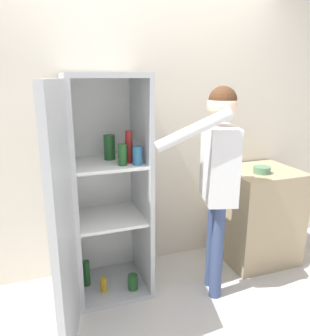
# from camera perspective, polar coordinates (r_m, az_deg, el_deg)

# --- Properties ---
(ground_plane) EXTENTS (12.00, 12.00, 0.00)m
(ground_plane) POSITION_cam_1_polar(r_m,az_deg,el_deg) (2.61, 5.07, -25.77)
(ground_plane) COLOR beige
(wall_back) EXTENTS (7.00, 0.06, 2.55)m
(wall_back) POSITION_cam_1_polar(r_m,az_deg,el_deg) (2.91, -2.32, 6.72)
(wall_back) COLOR beige
(wall_back) RESTS_ON ground_plane
(refrigerator) EXTENTS (0.77, 1.14, 1.75)m
(refrigerator) POSITION_cam_1_polar(r_m,az_deg,el_deg) (2.51, -9.83, -4.48)
(refrigerator) COLOR #B7BABC
(refrigerator) RESTS_ON ground_plane
(person) EXTENTS (0.71, 0.49, 1.66)m
(person) POSITION_cam_1_polar(r_m,az_deg,el_deg) (2.51, 10.91, 0.41)
(person) COLOR #384770
(person) RESTS_ON ground_plane
(counter) EXTENTS (0.66, 0.59, 0.90)m
(counter) POSITION_cam_1_polar(r_m,az_deg,el_deg) (3.32, 17.48, -7.78)
(counter) COLOR tan
(counter) RESTS_ON ground_plane
(bowl) EXTENTS (0.15, 0.15, 0.06)m
(bowl) POSITION_cam_1_polar(r_m,az_deg,el_deg) (3.06, 18.11, -0.31)
(bowl) COLOR #517F5B
(bowl) RESTS_ON counter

